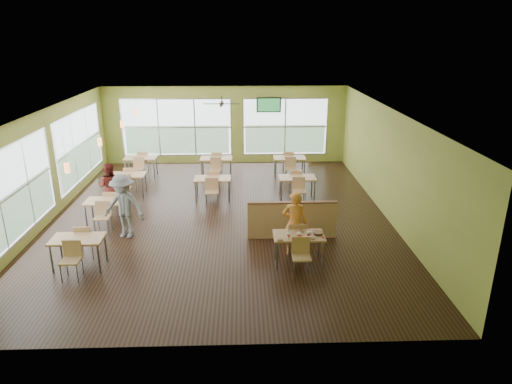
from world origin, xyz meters
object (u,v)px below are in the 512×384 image
at_px(main_table, 299,239).
at_px(half_wall_divider, 292,220).
at_px(man_plaid, 295,223).
at_px(food_basket, 318,233).

xyz_separation_m(main_table, half_wall_divider, (0.00, 1.45, -0.11)).
bearing_deg(half_wall_divider, man_plaid, -92.97).
height_order(man_plaid, food_basket, man_plaid).
relative_size(man_plaid, food_basket, 6.75).
bearing_deg(food_basket, man_plaid, 137.97).
bearing_deg(man_plaid, half_wall_divider, -84.86).
bearing_deg(food_basket, half_wall_divider, 107.77).
distance_m(half_wall_divider, food_basket, 1.52).
height_order(half_wall_divider, man_plaid, man_plaid).
bearing_deg(half_wall_divider, food_basket, -72.23).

